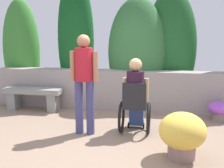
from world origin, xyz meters
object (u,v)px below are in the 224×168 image
flower_pot_terracotta_by_wall (182,134)px  flower_pot_red_accent (220,109)px  stone_bench (33,96)px  person_in_wheelchair (135,98)px  person_standing_companion (84,78)px

flower_pot_terracotta_by_wall → flower_pot_red_accent: bearing=65.7°
stone_bench → flower_pot_terracotta_by_wall: flower_pot_terracotta_by_wall is taller
stone_bench → person_in_wheelchair: 2.67m
stone_bench → flower_pot_terracotta_by_wall: (3.20, -1.96, 0.03)m
stone_bench → flower_pot_red_accent: bearing=3.3°
stone_bench → flower_pot_red_accent: 4.06m
person_in_wheelchair → flower_pot_terracotta_by_wall: size_ratio=2.00×
person_standing_companion → flower_pot_terracotta_by_wall: 1.87m
stone_bench → flower_pot_red_accent: stone_bench is taller
stone_bench → flower_pot_terracotta_by_wall: 3.75m
person_in_wheelchair → flower_pot_red_accent: 1.92m
person_standing_companion → flower_pot_terracotta_by_wall: person_standing_companion is taller
stone_bench → person_in_wheelchair: size_ratio=1.00×
stone_bench → flower_pot_terracotta_by_wall: bearing=-27.3°
person_standing_companion → flower_pot_terracotta_by_wall: size_ratio=2.59×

